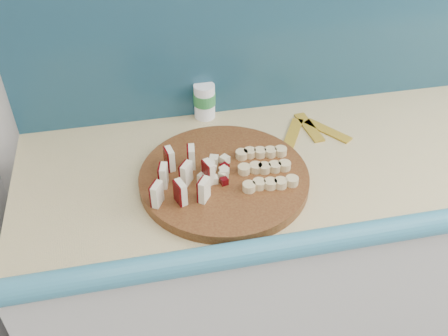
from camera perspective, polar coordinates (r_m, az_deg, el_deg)
kitchen_counter at (r=1.81m, az=17.37°, el=-8.95°), size 2.20×0.63×0.91m
backsplash at (r=1.62m, az=17.81°, el=15.84°), size 2.20×0.02×0.50m
cutting_board at (r=1.28m, az=0.00°, el=-1.16°), size 0.47×0.47×0.03m
apple_wedges at (r=1.23m, az=-4.79°, el=-0.96°), size 0.16×0.17×0.06m
apple_chunks at (r=1.27m, az=-1.25°, el=-0.41°), size 0.07×0.07×0.02m
banana_slices at (r=1.29m, az=4.73°, el=0.06°), size 0.15×0.17×0.02m
canister at (r=1.51m, az=-2.25°, el=7.72°), size 0.07×0.07×0.11m
banana_peel at (r=1.49m, az=9.79°, el=4.27°), size 0.21×0.18×0.01m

